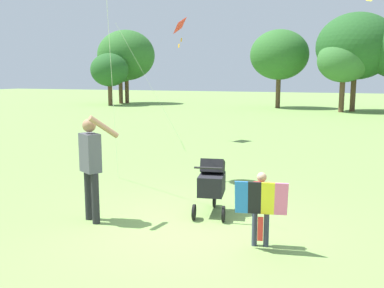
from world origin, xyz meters
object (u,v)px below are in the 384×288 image
object	(u,v)px
kite_orange_delta	(178,30)
child_with_butterfly_kite	(261,202)
stroller	(212,181)
person_adult_flyer	(91,160)

from	to	relation	value
kite_orange_delta	child_with_butterfly_kite	bearing A→B (deg)	-60.66
kite_orange_delta	stroller	bearing A→B (deg)	-63.30
person_adult_flyer	stroller	xyz separation A→B (m)	(1.80, 1.14, -0.47)
stroller	person_adult_flyer	bearing A→B (deg)	-147.74
child_with_butterfly_kite	stroller	bearing A→B (deg)	133.83
person_adult_flyer	kite_orange_delta	bearing A→B (deg)	103.78
child_with_butterfly_kite	kite_orange_delta	bearing A→B (deg)	119.34
person_adult_flyer	stroller	world-z (taller)	person_adult_flyer
person_adult_flyer	stroller	size ratio (longest dim) A/B	1.68
child_with_butterfly_kite	person_adult_flyer	bearing A→B (deg)	178.73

